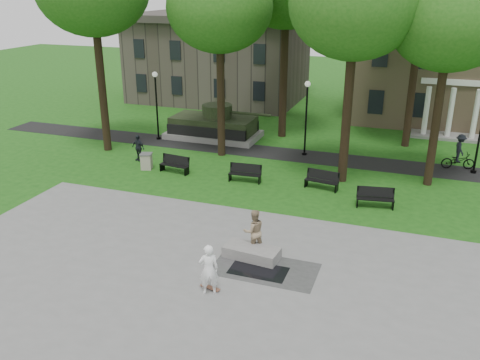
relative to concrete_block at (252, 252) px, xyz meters
The scene contains 23 objects.
ground 1.99m from the concrete_block, 137.82° to the left, with size 120.00×120.00×0.00m, color #184B11.
plaza 3.96m from the concrete_block, 111.78° to the right, with size 22.00×16.00×0.02m, color gray.
footpath 13.41m from the concrete_block, 96.28° to the left, with size 44.00×2.60×0.01m, color black.
building_right 28.92m from the concrete_block, 72.66° to the left, with size 17.00×12.00×8.60m.
building_left 30.68m from the concrete_block, 114.13° to the left, with size 15.00×10.00×7.20m, color #4C443D.
tree_1 15.86m from the concrete_block, 116.77° to the left, with size 6.20×6.20×11.63m.
tree_2 13.53m from the concrete_block, 78.31° to the left, with size 6.60×6.60×12.16m.
tree_3 15.16m from the concrete_block, 58.90° to the left, with size 6.00×6.00×11.19m.
lamp_left 17.99m from the concrete_block, 130.08° to the left, with size 0.36×0.36×4.73m.
lamp_mid 13.90m from the concrete_block, 94.06° to the left, with size 0.36×0.36×4.73m.
tank_monument 17.27m from the concrete_block, 117.33° to the left, with size 7.45×3.40×2.40m.
puddle 1.06m from the concrete_block, 57.29° to the right, with size 2.20×1.20×0.00m, color black.
concrete_block is the anchor object (origin of this frame).
skateboard 2.74m from the concrete_block, 104.72° to the right, with size 0.78×0.20×0.07m, color brown.
skateboarder 3.04m from the concrete_block, 102.16° to the right, with size 0.70×0.46×1.91m, color white.
friend_watching 0.86m from the concrete_block, 99.16° to the left, with size 0.89×0.70×1.84m, color #9A8464.
pedestrian_walker 13.83m from the concrete_block, 138.87° to the left, with size 0.97×0.40×1.65m, color black.
cyclist 16.30m from the concrete_block, 59.92° to the left, with size 1.99×1.18×2.11m.
park_bench_0 10.79m from the concrete_block, 132.79° to the left, with size 1.84×0.75×1.00m.
park_bench_1 8.45m from the concrete_block, 110.79° to the left, with size 1.83×0.64×1.00m.
park_bench_2 8.35m from the concrete_block, 81.80° to the left, with size 1.85×0.79×1.00m.
park_bench_3 7.93m from the concrete_block, 58.61° to the left, with size 1.85×0.81×1.00m.
trash_bin 12.08m from the concrete_block, 139.34° to the left, with size 0.82×0.82×0.96m.
Camera 1 is at (7.01, -18.27, 10.22)m, focal length 38.00 mm.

